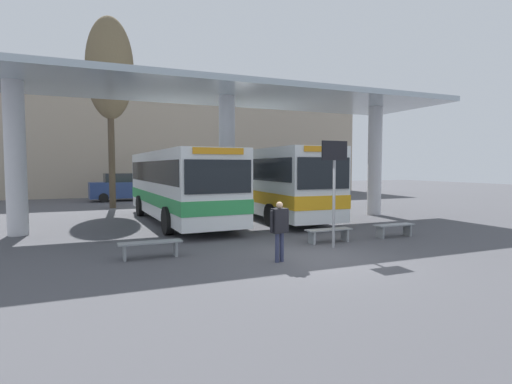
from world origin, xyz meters
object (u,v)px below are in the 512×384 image
Objects in this scene: waiting_bench_mid_platform at (329,233)px; info_sign_platform at (334,172)px; waiting_bench_far_platform at (394,228)px; transit_bus_center_bay at (265,180)px; waiting_bench_near_pillar at (150,246)px; parked_car_street at (123,187)px; poplar_tree_behind_left at (110,70)px; transit_bus_left_bay at (179,183)px; pedestrian_waiting at (280,225)px.

waiting_bench_mid_platform is 0.49× the size of info_sign_platform.
transit_bus_center_bay is at bearing 102.27° from waiting_bench_far_platform.
transit_bus_center_bay is 6.90× the size of waiting_bench_near_pillar.
transit_bus_center_bay is 13.71m from parked_car_street.
waiting_bench_mid_platform is at bearing 67.17° from info_sign_platform.
transit_bus_center_bay is at bearing -44.17° from poplar_tree_behind_left.
transit_bus_left_bay reaches higher than pedestrian_waiting.
info_sign_platform is at bearing -7.79° from waiting_bench_near_pillar.
transit_bus_left_bay is 2.26× the size of parked_car_street.
waiting_bench_mid_platform is 20.57m from parked_car_street.
pedestrian_waiting is 21.86m from parked_car_street.
poplar_tree_behind_left is at bearing -74.38° from transit_bus_left_bay.
transit_bus_center_bay is 1.04× the size of poplar_tree_behind_left.
info_sign_platform is at bearing -112.83° from waiting_bench_mid_platform.
transit_bus_center_bay is 10.26m from pedestrian_waiting.
parked_car_street is at bearing -85.99° from transit_bus_left_bay.
waiting_bench_far_platform is at bearing -58.96° from poplar_tree_behind_left.
transit_bus_center_bay reaches higher than transit_bus_left_bay.
pedestrian_waiting is at bearing 69.77° from transit_bus_center_bay.
transit_bus_center_bay is 8.02m from waiting_bench_far_platform.
waiting_bench_near_pillar is 1.07× the size of pedestrian_waiting.
waiting_bench_mid_platform is 1.04× the size of waiting_bench_far_platform.
transit_bus_left_bay is 8.41m from info_sign_platform.
transit_bus_center_bay reaches higher than waiting_bench_far_platform.
waiting_bench_mid_platform is at bearing 24.19° from pedestrian_waiting.
transit_bus_left_bay is at bearing 86.10° from pedestrian_waiting.
waiting_bench_mid_platform is (-1.10, -7.69, -1.52)m from transit_bus_center_bay.
info_sign_platform is 21.27m from parked_car_street.
transit_bus_center_bay is at bearing -67.44° from parked_car_street.
waiting_bench_mid_platform is 0.14× the size of poplar_tree_behind_left.
transit_bus_left_bay is 10.34m from poplar_tree_behind_left.
transit_bus_center_bay is at bearing -173.83° from transit_bus_left_bay.
waiting_bench_mid_platform is at bearing 83.53° from transit_bus_center_bay.
info_sign_platform is 0.29× the size of poplar_tree_behind_left.
transit_bus_left_bay is 6.29× the size of waiting_bench_near_pillar.
waiting_bench_near_pillar is 0.52× the size of info_sign_platform.
poplar_tree_behind_left is at bearing 110.37° from info_sign_platform.
poplar_tree_behind_left reaches higher than waiting_bench_near_pillar.
info_sign_platform is 2.95m from pedestrian_waiting.
pedestrian_waiting is 0.14× the size of poplar_tree_behind_left.
parked_car_street is (-2.29, 21.74, 0.01)m from pedestrian_waiting.
parked_car_street reaches higher than waiting_bench_mid_platform.
waiting_bench_near_pillar is 1.11× the size of waiting_bench_far_platform.
waiting_bench_mid_platform is at bearing 114.39° from transit_bus_left_bay.
poplar_tree_behind_left is at bearing 90.79° from waiting_bench_near_pillar.
poplar_tree_behind_left reaches higher than parked_car_street.
waiting_bench_far_platform is 18.83m from poplar_tree_behind_left.
transit_bus_center_bay is at bearing 80.49° from info_sign_platform.
waiting_bench_near_pillar is (-2.28, -6.99, -1.45)m from transit_bus_left_bay.
waiting_bench_mid_platform is at bearing 180.00° from waiting_bench_far_platform.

